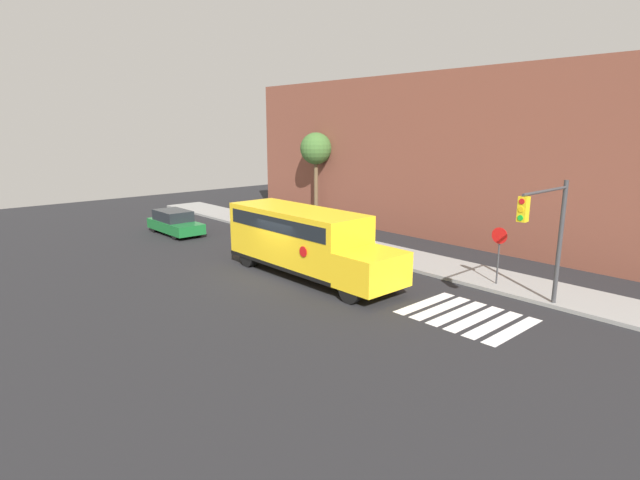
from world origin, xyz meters
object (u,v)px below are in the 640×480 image
(school_bus, at_px, (304,238))
(parked_car, at_px, (175,222))
(tree_near_sidewalk, at_px, (316,150))
(traffic_light, at_px, (548,228))
(stop_sign, at_px, (499,248))

(school_bus, distance_m, parked_car, 12.15)
(parked_car, xyz_separation_m, tree_near_sidewalk, (2.26, 9.69, 4.22))
(parked_car, height_order, traffic_light, traffic_light)
(parked_car, height_order, tree_near_sidewalk, tree_near_sidewalk)
(traffic_light, bearing_deg, parked_car, -170.84)
(school_bus, xyz_separation_m, stop_sign, (6.64, 4.81, -0.02))
(traffic_light, relative_size, tree_near_sidewalk, 0.76)
(parked_car, distance_m, traffic_light, 21.75)
(tree_near_sidewalk, bearing_deg, traffic_light, -18.13)
(traffic_light, bearing_deg, tree_near_sidewalk, 161.87)
(school_bus, relative_size, tree_near_sidewalk, 1.48)
(school_bus, bearing_deg, parked_car, -178.66)
(parked_car, height_order, stop_sign, stop_sign)
(tree_near_sidewalk, bearing_deg, school_bus, -43.68)
(parked_car, xyz_separation_m, stop_sign, (18.75, 5.10, 0.94))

